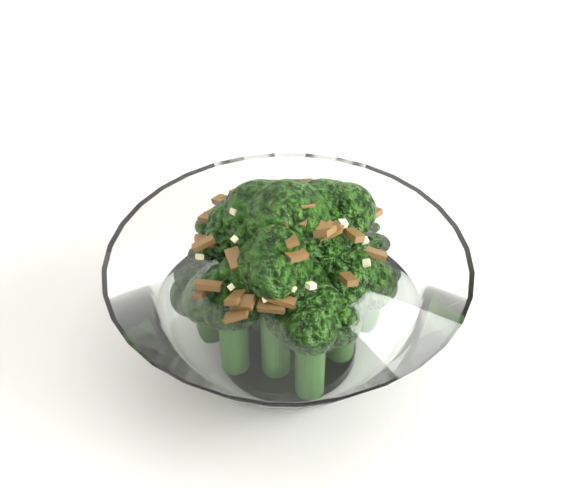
% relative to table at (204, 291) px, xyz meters
% --- Properties ---
extents(table, '(1.42, 1.22, 0.75)m').
position_rel_table_xyz_m(table, '(0.00, 0.00, 0.00)').
color(table, white).
rests_on(table, ground).
extents(broccoli_dish, '(0.20, 0.20, 0.12)m').
position_rel_table_xyz_m(broccoli_dish, '(0.10, -0.10, 0.12)').
color(broccoli_dish, white).
rests_on(broccoli_dish, table).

